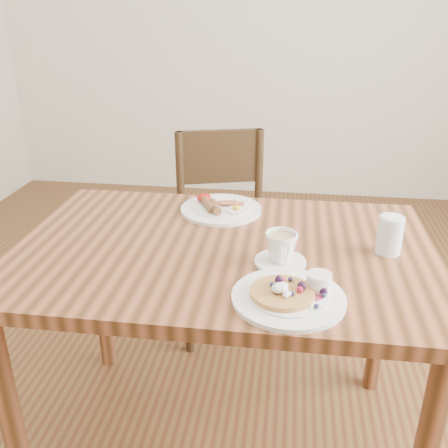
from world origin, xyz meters
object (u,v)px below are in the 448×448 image
chair_far (224,223)px  pancake_plate (290,294)px  teacup_saucer (281,250)px  dining_table (224,276)px  water_glass (390,235)px  breakfast_plate (220,208)px

chair_far → pancake_plate: size_ratio=3.26×
teacup_saucer → dining_table: bearing=153.8°
dining_table → teacup_saucer: teacup_saucer is taller
pancake_plate → water_glass: water_glass is taller
pancake_plate → teacup_saucer: size_ratio=1.93×
chair_far → breakfast_plate: 0.55m
breakfast_plate → teacup_saucer: size_ratio=1.93×
chair_far → breakfast_plate: (0.05, -0.47, 0.27)m
teacup_saucer → pancake_plate: bearing=-80.4°
pancake_plate → water_glass: bearing=46.6°
chair_far → pancake_plate: chair_far is taller
chair_far → water_glass: bearing=113.0°
dining_table → pancake_plate: 0.34m
dining_table → chair_far: (-0.10, 0.73, -0.16)m
pancake_plate → teacup_saucer: 0.18m
chair_far → breakfast_plate: bearing=80.8°
water_glass → pancake_plate: bearing=-133.4°
dining_table → breakfast_plate: (-0.05, 0.26, 0.11)m
dining_table → chair_far: chair_far is taller
chair_far → teacup_saucer: chair_far is taller
pancake_plate → breakfast_plate: size_ratio=1.00×
breakfast_plate → teacup_saucer: 0.40m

